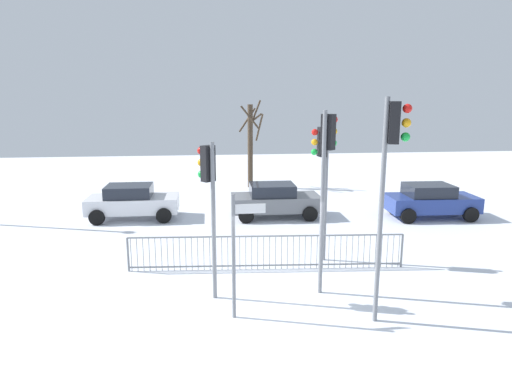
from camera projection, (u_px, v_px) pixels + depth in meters
ground_plane at (278, 302)px, 11.61m from camera, size 60.00×60.00×0.00m
traffic_light_foreground_left at (322, 162)px, 13.90m from camera, size 0.57×0.35×4.36m
traffic_light_mid_right at (327, 162)px, 11.54m from camera, size 0.47×0.46×4.84m
traffic_light_mid_left at (209, 185)px, 11.34m from camera, size 0.46×0.48×4.08m
traffic_light_foreground_right at (390, 162)px, 9.83m from camera, size 0.55×0.37×5.17m
direction_sign_post at (236, 250)px, 10.46m from camera, size 0.79×0.09×3.01m
pedestrian_guard_railing at (267, 252)px, 13.70m from camera, size 8.37×0.60×1.07m
car_white_far at (132, 201)px, 19.36m from camera, size 3.81×1.93×1.47m
car_grey_mid at (275, 200)px, 19.64m from camera, size 3.81×1.94×1.47m
car_blue_trailing at (430, 200)px, 19.55m from camera, size 3.85×2.02×1.47m
bare_tree_left at (251, 142)px, 25.79m from camera, size 1.36×1.31×4.97m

